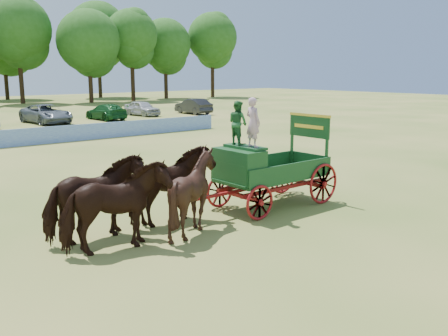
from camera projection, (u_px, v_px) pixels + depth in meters
ground at (261, 196)px, 18.15m from camera, size 160.00×160.00×0.00m
horse_lead_left at (115, 208)px, 12.36m from camera, size 2.82×1.54×2.27m
horse_lead_right at (95, 199)px, 13.19m from camera, size 2.72×1.30×2.27m
horse_wheel_left at (193, 193)px, 13.88m from camera, size 2.45×2.28×2.28m
horse_wheel_right at (171, 186)px, 14.70m from camera, size 2.82×1.55×2.27m
farm_dray at (257, 162)px, 16.10m from camera, size 6.00×2.00×3.68m
sponsor_banner at (47, 135)px, 30.96m from camera, size 26.00×0.08×1.05m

